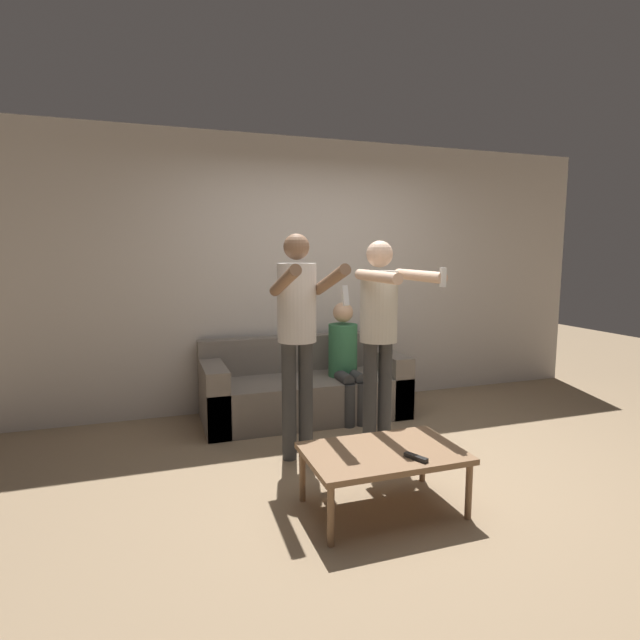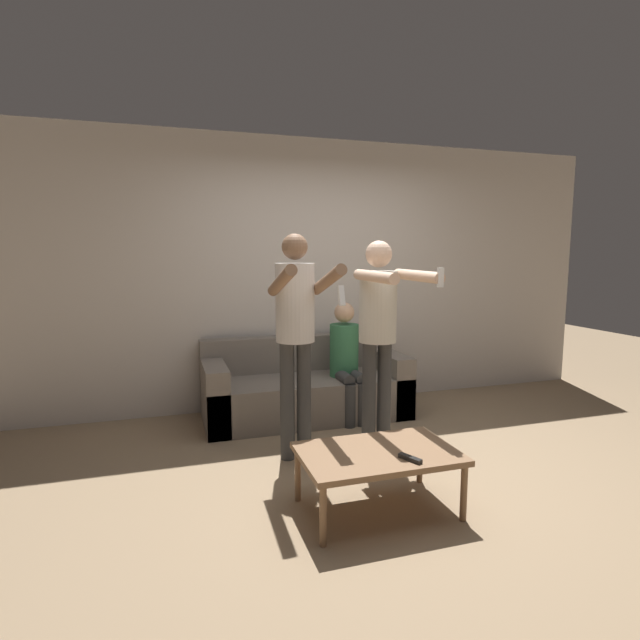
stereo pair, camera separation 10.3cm
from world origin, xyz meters
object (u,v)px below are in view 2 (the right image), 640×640
(person_standing_right, at_px, (379,321))
(remote_on_table, at_px, (410,458))
(person_seated, at_px, (347,357))
(coffee_table, at_px, (378,457))
(couch, at_px, (305,390))
(person_standing_left, at_px, (296,322))

(person_standing_right, relative_size, remote_on_table, 10.98)
(person_seated, relative_size, coffee_table, 1.17)
(couch, bearing_deg, person_standing_right, -70.90)
(person_standing_right, bearing_deg, person_standing_left, 179.50)
(person_standing_left, height_order, coffee_table, person_standing_left)
(couch, height_order, person_seated, person_seated)
(person_standing_right, relative_size, person_seated, 1.50)
(person_standing_left, bearing_deg, coffee_table, -73.01)
(coffee_table, bearing_deg, person_standing_right, 66.02)
(coffee_table, bearing_deg, person_standing_left, 106.99)
(coffee_table, height_order, remote_on_table, remote_on_table)
(couch, height_order, person_standing_right, person_standing_right)
(person_standing_right, height_order, coffee_table, person_standing_right)
(couch, relative_size, person_standing_left, 1.12)
(person_seated, bearing_deg, remote_on_table, -99.25)
(coffee_table, relative_size, remote_on_table, 6.26)
(person_standing_left, bearing_deg, couch, 70.82)
(remote_on_table, bearing_deg, person_standing_right, 75.57)
(couch, distance_m, person_standing_left, 1.29)
(person_standing_left, distance_m, coffee_table, 1.18)
(person_standing_left, height_order, person_standing_right, person_standing_left)
(person_standing_left, bearing_deg, remote_on_table, -69.96)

